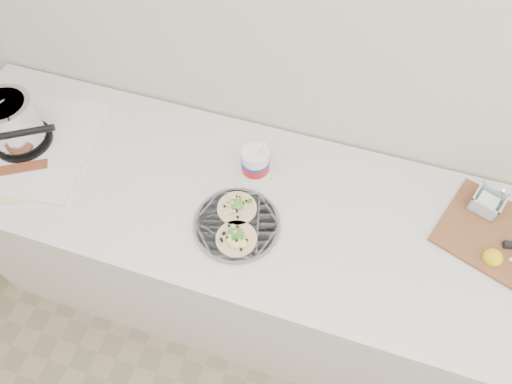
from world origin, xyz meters
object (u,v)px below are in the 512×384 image
(taco_plate, at_px, (237,223))
(tub, at_px, (256,161))
(bacon_plate, at_px, (22,170))
(stove, at_px, (16,129))
(cutboard, at_px, (512,239))

(taco_plate, bearing_deg, tub, 91.56)
(tub, distance_m, bacon_plate, 0.79)
(stove, distance_m, tub, 0.82)
(taco_plate, bearing_deg, stove, 174.17)
(cutboard, height_order, bacon_plate, cutboard)
(tub, bearing_deg, stove, -170.98)
(stove, height_order, bacon_plate, stove)
(taco_plate, distance_m, tub, 0.22)
(tub, bearing_deg, taco_plate, -88.44)
(tub, bearing_deg, cutboard, -0.43)
(taco_plate, distance_m, bacon_plate, 0.75)
(tub, xyz_separation_m, bacon_plate, (-0.75, -0.23, -0.06))
(taco_plate, height_order, tub, tub)
(stove, bearing_deg, taco_plate, -13.11)
(cutboard, distance_m, bacon_plate, 1.57)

